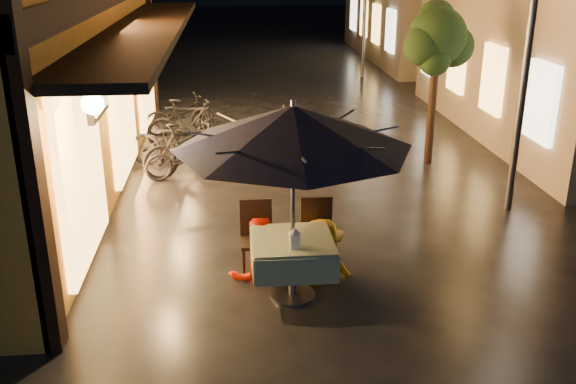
{
  "coord_description": "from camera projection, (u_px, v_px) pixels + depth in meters",
  "views": [
    {
      "loc": [
        -1.54,
        -7.45,
        3.98
      ],
      "look_at": [
        -0.83,
        0.06,
        1.15
      ],
      "focal_mm": 40.0,
      "sensor_mm": 36.0,
      "label": 1
    }
  ],
  "objects": [
    {
      "name": "bicycle_4",
      "position": [
        180.0,
        114.0,
        14.91
      ],
      "size": [
        1.78,
        1.13,
        0.88
      ],
      "primitive_type": "imported",
      "rotation": [
        0.0,
        0.0,
        1.93
      ],
      "color": "black",
      "rests_on": "ground"
    },
    {
      "name": "patio_umbrella",
      "position": [
        293.0,
        127.0,
        7.15
      ],
      "size": [
        2.75,
        2.75,
        2.46
      ],
      "color": "#59595E",
      "rests_on": "ground"
    },
    {
      "name": "ground",
      "position": [
        351.0,
        273.0,
        8.48
      ],
      "size": [
        90.0,
        90.0,
        0.0
      ],
      "primitive_type": "plane",
      "color": "black",
      "rests_on": "ground"
    },
    {
      "name": "bicycle_3",
      "position": [
        189.0,
        124.0,
        13.65
      ],
      "size": [
        1.82,
        0.53,
        1.09
      ],
      "primitive_type": "imported",
      "rotation": [
        0.0,
        0.0,
        1.56
      ],
      "color": "black",
      "rests_on": "ground"
    },
    {
      "name": "bicycle_2",
      "position": [
        177.0,
        141.0,
        12.59
      ],
      "size": [
        1.98,
        0.96,
        1.0
      ],
      "primitive_type": "imported",
      "rotation": [
        0.0,
        0.0,
        1.41
      ],
      "color": "black",
      "rests_on": "ground"
    },
    {
      "name": "street_tree",
      "position": [
        438.0,
        41.0,
        12.05
      ],
      "size": [
        1.43,
        1.2,
        3.15
      ],
      "color": "black",
      "rests_on": "ground"
    },
    {
      "name": "person_yellow",
      "position": [
        322.0,
        222.0,
        8.16
      ],
      "size": [
        1.01,
        0.61,
        1.52
      ],
      "primitive_type": "imported",
      "rotation": [
        0.0,
        0.0,
        3.19
      ],
      "color": "#FDA60A",
      "rests_on": "ground"
    },
    {
      "name": "cafe_chair_right",
      "position": [
        317.0,
        231.0,
        8.44
      ],
      "size": [
        0.42,
        0.42,
        0.97
      ],
      "color": "black",
      "rests_on": "ground"
    },
    {
      "name": "cafe_chair_left",
      "position": [
        257.0,
        233.0,
        8.37
      ],
      "size": [
        0.42,
        0.42,
        0.97
      ],
      "color": "black",
      "rests_on": "ground"
    },
    {
      "name": "streetlamp_near",
      "position": [
        531.0,
        28.0,
        9.58
      ],
      "size": [
        0.36,
        0.36,
        4.23
      ],
      "color": "#59595E",
      "rests_on": "ground"
    },
    {
      "name": "cafe_table",
      "position": [
        293.0,
        253.0,
        7.7
      ],
      "size": [
        0.99,
        0.99,
        0.78
      ],
      "color": "#59595E",
      "rests_on": "ground"
    },
    {
      "name": "bicycle_1",
      "position": [
        188.0,
        150.0,
        11.96
      ],
      "size": [
        1.81,
        1.01,
        1.05
      ],
      "primitive_type": "imported",
      "rotation": [
        0.0,
        0.0,
        1.89
      ],
      "color": "black",
      "rests_on": "ground"
    },
    {
      "name": "bicycle_0",
      "position": [
        186.0,
        157.0,
        11.93
      ],
      "size": [
        1.65,
        1.04,
        0.82
      ],
      "primitive_type": "imported",
      "rotation": [
        0.0,
        0.0,
        1.91
      ],
      "color": "black",
      "rests_on": "ground"
    },
    {
      "name": "person_orange",
      "position": [
        257.0,
        220.0,
        8.11
      ],
      "size": [
        0.93,
        0.81,
        1.61
      ],
      "primitive_type": "imported",
      "rotation": [
        0.0,
        0.0,
        3.44
      ],
      "color": "red",
      "rests_on": "ground"
    },
    {
      "name": "table_lantern",
      "position": [
        295.0,
        237.0,
        7.35
      ],
      "size": [
        0.16,
        0.16,
        0.25
      ],
      "color": "white",
      "rests_on": "cafe_table"
    }
  ]
}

